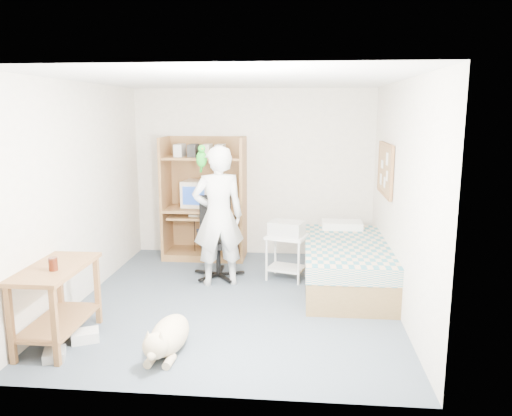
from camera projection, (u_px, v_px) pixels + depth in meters
The scene contains 21 objects.
floor at pixel (237, 300), 5.82m from camera, with size 4.00×4.00×0.00m, color #424D5A.
wall_back at pixel (253, 173), 7.53m from camera, with size 3.60×0.02×2.50m, color beige.
wall_right at pixel (400, 197), 5.41m from camera, with size 0.02×4.00×2.50m, color beige.
wall_left at pixel (81, 192), 5.74m from camera, with size 0.02×4.00×2.50m, color beige.
ceiling at pixel (235, 80), 5.34m from camera, with size 3.60×4.00×0.02m, color white.
computer_hutch at pixel (205, 203), 7.42m from camera, with size 1.20×0.63×1.80m.
bed at pixel (346, 264), 6.25m from camera, with size 1.02×2.02×0.66m.
side_desk at pixel (57, 292), 4.69m from camera, with size 0.50×1.00×0.75m.
corkboard at pixel (385, 169), 6.26m from camera, with size 0.04×0.94×0.66m.
office_chair at pixel (218, 248), 6.61m from camera, with size 0.60×0.61×1.06m.
person at pixel (218, 216), 6.21m from camera, with size 0.64×0.42×1.76m, color white.
parrot at pixel (202, 157), 6.11m from camera, with size 0.13×0.22×0.36m.
dog at pixel (168, 336), 4.53m from camera, with size 0.35×0.99×0.37m.
printer_cart at pixel (287, 250), 6.49m from camera, with size 0.59×0.52×0.59m.
printer at pixel (287, 228), 6.44m from camera, with size 0.42×0.32×0.18m, color #AFAEAA.
crt_monitor at pixel (198, 193), 7.41m from camera, with size 0.45×0.47×0.39m.
keyboard at pixel (205, 215), 7.29m from camera, with size 0.45×0.16×0.03m, color beige.
pencil_cup at pixel (228, 205), 7.30m from camera, with size 0.08×0.08×0.12m, color gold.
drink_glass at pixel (53, 264), 4.51m from camera, with size 0.08×0.08×0.12m, color #3E1509.
floor_box_a at pixel (85, 336), 4.79m from camera, with size 0.25×0.20×0.10m, color white.
floor_box_b at pixel (54, 355), 4.44m from camera, with size 0.18×0.22×0.08m, color #B0B0AB.
Camera 1 is at (0.73, -5.46, 2.18)m, focal length 35.00 mm.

